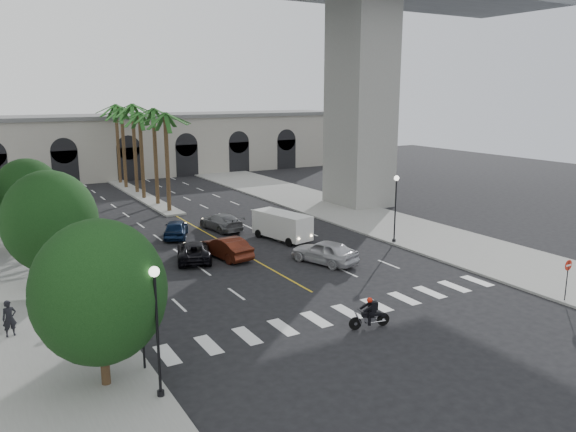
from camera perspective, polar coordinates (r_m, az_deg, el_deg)
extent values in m
plane|color=black|center=(31.89, 4.44, -8.81)|extent=(140.00, 140.00, 0.00)
cube|color=gray|center=(41.06, -26.21, -5.08)|extent=(8.00, 100.00, 0.15)
cube|color=gray|center=(52.02, 8.69, -0.40)|extent=(8.00, 100.00, 0.15)
cube|color=gray|center=(65.66, -14.72, 2.04)|extent=(2.00, 24.00, 0.20)
cube|color=#B0AC9E|center=(81.52, -18.15, 6.57)|extent=(70.00, 10.00, 8.00)
cube|color=slate|center=(81.24, -18.35, 9.55)|extent=(71.00, 10.50, 0.50)
cube|color=gray|center=(58.41, 7.39, 11.26)|extent=(5.00, 6.00, 20.80)
cylinder|color=#47331E|center=(55.48, -12.16, 5.17)|extent=(0.40, 0.40, 9.50)
cylinder|color=#47331E|center=(59.28, -13.30, 5.72)|extent=(0.40, 0.40, 9.80)
cylinder|color=#47331E|center=(63.05, -14.63, 5.81)|extent=(0.40, 0.40, 9.30)
cylinder|color=#47331E|center=(66.93, -15.30, 6.48)|extent=(0.40, 0.40, 10.10)
cylinder|color=#47331E|center=(70.75, -16.34, 6.52)|extent=(0.40, 0.40, 9.60)
cylinder|color=#47331E|center=(74.68, -16.88, 6.89)|extent=(0.40, 0.40, 9.90)
cylinder|color=#382616|center=(24.10, -18.13, -13.73)|extent=(0.36, 0.36, 2.34)
ellipsoid|color=black|center=(23.01, -18.61, -7.31)|extent=(5.20, 5.20, 5.72)
cylinder|color=#382616|center=(36.12, -22.60, -5.14)|extent=(0.36, 0.36, 2.45)
ellipsoid|color=black|center=(35.37, -23.00, -0.51)|extent=(5.44, 5.44, 5.98)
cylinder|color=#382616|center=(47.70, -24.61, -1.29)|extent=(0.36, 0.36, 2.27)
ellipsoid|color=black|center=(47.17, -24.92, 1.98)|extent=(5.04, 5.04, 5.54)
cylinder|color=black|center=(23.16, -12.79, -17.30)|extent=(0.28, 0.28, 0.36)
cylinder|color=black|center=(22.07, -13.10, -11.83)|extent=(0.11, 0.11, 5.00)
sphere|color=white|center=(21.16, -13.44, -5.52)|extent=(0.40, 0.40, 0.40)
cylinder|color=black|center=(42.32, -21.48, -4.00)|extent=(0.28, 0.28, 0.36)
cylinder|color=black|center=(41.73, -21.74, -0.81)|extent=(0.11, 0.11, 5.00)
sphere|color=white|center=(41.26, -22.03, 2.64)|extent=(0.40, 0.40, 0.40)
cylinder|color=black|center=(44.55, 10.71, -2.53)|extent=(0.28, 0.28, 0.36)
cylinder|color=black|center=(43.99, 10.84, 0.52)|extent=(0.11, 0.11, 5.00)
sphere|color=white|center=(43.54, 10.97, 3.80)|extent=(0.40, 0.40, 0.40)
cylinder|color=black|center=(24.64, -14.54, -11.41)|extent=(0.10, 0.10, 3.50)
cube|color=black|center=(24.09, -14.74, -8.14)|extent=(0.25, 0.18, 0.80)
cylinder|color=black|center=(28.25, -16.80, -8.40)|extent=(0.10, 0.10, 3.50)
cube|color=black|center=(27.77, -16.99, -5.50)|extent=(0.25, 0.18, 0.80)
cylinder|color=black|center=(28.55, 6.85, -10.79)|extent=(0.66, 0.23, 0.65)
cylinder|color=black|center=(29.23, 9.65, -10.31)|extent=(0.66, 0.23, 0.65)
cube|color=silver|center=(28.87, 8.37, -10.37)|extent=(0.48, 0.38, 0.28)
cube|color=black|center=(28.68, 8.09, -9.86)|extent=(0.63, 0.35, 0.22)
cube|color=black|center=(28.92, 8.96, -9.79)|extent=(0.53, 0.35, 0.13)
cylinder|color=black|center=(28.40, 7.32, -9.54)|extent=(0.14, 0.59, 0.03)
cube|color=black|center=(28.65, 8.55, -9.10)|extent=(0.35, 0.46, 0.57)
cube|color=black|center=(28.71, 8.86, -8.95)|extent=(0.21, 0.35, 0.41)
sphere|color=red|center=(28.45, 8.30, -8.46)|extent=(0.28, 0.28, 0.28)
imported|color=silver|center=(38.72, 3.73, -3.63)|extent=(3.46, 5.22, 1.65)
imported|color=#511C10|center=(40.08, -6.28, -3.20)|extent=(2.33, 4.87, 1.54)
imported|color=black|center=(39.91, -9.55, -3.51)|extent=(3.71, 5.34, 1.36)
imported|color=#5D5E62|center=(48.20, -6.81, -0.59)|extent=(2.59, 5.17, 1.44)
imported|color=#0D1E3E|center=(46.29, -11.32, -1.27)|extent=(3.38, 4.66, 1.48)
cube|color=silver|center=(44.58, -0.60, -0.89)|extent=(3.01, 5.46, 1.91)
cube|color=black|center=(42.80, 1.60, -1.13)|extent=(1.78, 0.63, 0.81)
cylinder|color=black|center=(42.91, 0.14, -2.67)|extent=(0.41, 0.71, 0.67)
cylinder|color=black|center=(44.13, 1.86, -2.25)|extent=(0.41, 0.71, 0.67)
cylinder|color=black|center=(45.54, -2.99, -1.79)|extent=(0.41, 0.71, 0.67)
cylinder|color=black|center=(46.69, -1.28, -1.42)|extent=(0.41, 0.71, 0.67)
imported|color=black|center=(30.19, -26.45, -9.29)|extent=(0.70, 0.52, 1.77)
imported|color=black|center=(31.61, -18.57, -7.55)|extent=(1.15, 1.14, 1.87)
cylinder|color=black|center=(35.06, 26.45, -6.01)|extent=(0.06, 0.06, 2.45)
cylinder|color=red|center=(34.78, 26.60, -4.49)|extent=(0.61, 0.05, 0.61)
cube|color=silver|center=(34.78, 26.60, -4.49)|extent=(0.47, 0.03, 0.10)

